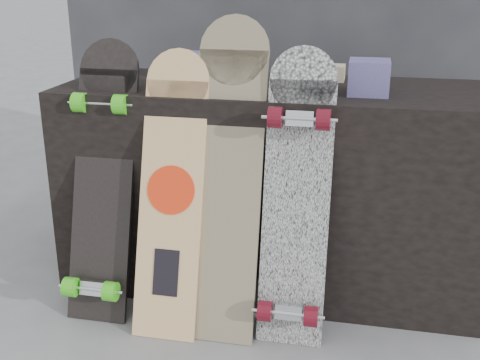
% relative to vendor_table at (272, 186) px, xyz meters
% --- Properties ---
extents(ground, '(60.00, 60.00, 0.00)m').
position_rel_vendor_table_xyz_m(ground, '(0.00, -0.50, -0.40)').
color(ground, slate).
rests_on(ground, ground).
extents(vendor_table, '(1.60, 0.60, 0.80)m').
position_rel_vendor_table_xyz_m(vendor_table, '(0.00, 0.00, 0.00)').
color(vendor_table, black).
rests_on(vendor_table, ground).
extents(merch_box_purple, '(0.18, 0.12, 0.10)m').
position_rel_vendor_table_xyz_m(merch_box_purple, '(-0.35, 0.12, 0.45)').
color(merch_box_purple, navy).
rests_on(merch_box_purple, vendor_table).
extents(merch_box_small, '(0.14, 0.14, 0.12)m').
position_rel_vendor_table_xyz_m(merch_box_small, '(0.35, -0.09, 0.46)').
color(merch_box_small, navy).
rests_on(merch_box_small, vendor_table).
extents(merch_box_flat, '(0.22, 0.10, 0.06)m').
position_rel_vendor_table_xyz_m(merch_box_flat, '(0.15, 0.17, 0.43)').
color(merch_box_flat, '#D1B78C').
rests_on(merch_box_flat, vendor_table).
extents(longboard_geisha, '(0.22, 0.32, 0.96)m').
position_rel_vendor_table_xyz_m(longboard_geisha, '(-0.29, -0.37, 0.11)').
color(longboard_geisha, beige).
rests_on(longboard_geisha, ground).
extents(longboard_celtic, '(0.24, 0.34, 1.08)m').
position_rel_vendor_table_xyz_m(longboard_celtic, '(-0.10, -0.33, 0.17)').
color(longboard_celtic, beige).
rests_on(longboard_celtic, ground).
extents(longboard_cascadia, '(0.22, 0.30, 0.99)m').
position_rel_vendor_table_xyz_m(longboard_cascadia, '(0.14, -0.36, 0.11)').
color(longboard_cascadia, white).
rests_on(longboard_cascadia, ground).
extents(skateboard_dark, '(0.22, 0.37, 0.99)m').
position_rel_vendor_table_xyz_m(skateboard_dark, '(-0.57, -0.32, 0.11)').
color(skateboard_dark, black).
rests_on(skateboard_dark, ground).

